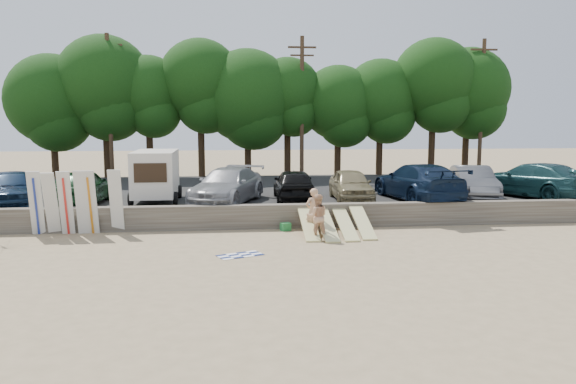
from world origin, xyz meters
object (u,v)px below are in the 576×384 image
car_6 (473,182)px  car_3 (294,184)px  car_0 (11,188)px  car_7 (533,180)px  car_2 (227,186)px  cooler (286,227)px  box_trailer (156,173)px  car_5 (418,182)px  beachgoer_b (317,217)px  beachgoer_a (313,211)px  car_4 (351,185)px  car_1 (81,187)px

car_6 → car_3: bearing=-170.1°
car_0 → car_7: car_7 is taller
car_2 → cooler: size_ratio=14.44×
box_trailer → car_5: bearing=-4.0°
car_5 → beachgoer_b: 7.48m
box_trailer → car_0: 6.27m
car_5 → car_6: (2.90, 0.43, -0.10)m
car_3 → car_5: 5.89m
beachgoer_a → car_3: bearing=-108.2°
beachgoer_a → car_4: bearing=-141.4°
car_0 → car_1: 3.01m
car_0 → car_4: (15.34, 0.22, -0.07)m
car_6 → beachgoer_a: size_ratio=2.57×
car_6 → beachgoer_a: (-8.50, -4.35, -0.56)m
car_2 → car_4: car_2 is taller
car_1 → beachgoer_b: 11.13m
car_4 → beachgoer_a: (-2.44, -4.25, -0.52)m
car_4 → car_0: bearing=-176.8°
car_5 → beachgoer_a: (-5.60, -3.92, -0.66)m
car_0 → car_1: (3.01, 0.02, 0.01)m
box_trailer → cooler: size_ratio=9.91×
beachgoer_b → cooler: bearing=-56.8°
beachgoer_a → cooler: 1.47m
car_5 → car_7: 5.99m
car_1 → beachgoer_b: car_1 is taller
car_4 → cooler: (-3.47, -3.52, -1.27)m
car_4 → car_5: size_ratio=0.72×
car_5 → beachgoer_b: bearing=33.2°
beachgoer_b → car_3: bearing=-84.8°
box_trailer → car_0: (-6.21, -0.64, -0.53)m
box_trailer → car_7: box_trailer is taller
car_6 → beachgoer_b: size_ratio=2.72×
box_trailer → car_1: size_ratio=0.79×
car_7 → car_1: bearing=-24.1°
car_6 → cooler: (-9.53, -3.62, -1.31)m
car_7 → beachgoer_b: 12.77m
car_2 → cooler: car_2 is taller
car_3 → cooler: size_ratio=11.59×
car_0 → beachgoer_a: car_0 is taller
car_2 → car_7: 14.97m
car_2 → car_5: 9.00m
car_3 → car_4: (2.70, -0.24, -0.02)m
car_1 → cooler: 9.56m
car_1 → cooler: (8.87, -3.31, -1.35)m
car_5 → car_6: 2.94m
car_1 → beachgoer_a: car_1 is taller
car_3 → beachgoer_b: bearing=94.2°
box_trailer → car_5: box_trailer is taller
car_2 → car_3: (3.14, 0.53, -0.05)m
car_0 → car_6: (21.41, 0.33, -0.03)m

